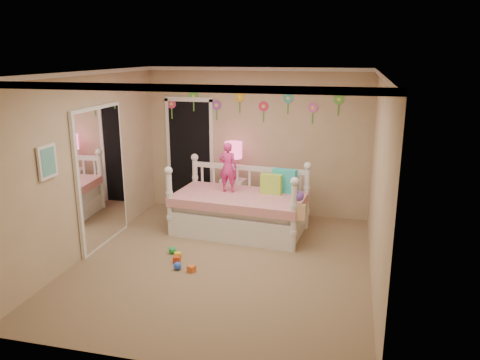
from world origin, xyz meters
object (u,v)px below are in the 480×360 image
(nightstand, at_px, (234,198))
(table_lamp, at_px, (233,155))
(child, at_px, (228,167))
(daybed, at_px, (239,198))

(nightstand, bearing_deg, table_lamp, -80.70)
(child, bearing_deg, daybed, 155.20)
(daybed, xyz_separation_m, child, (-0.22, 0.11, 0.47))
(table_lamp, bearing_deg, child, -84.02)
(child, height_order, table_lamp, child)
(daybed, relative_size, table_lamp, 3.18)
(nightstand, height_order, table_lamp, table_lamp)
(daybed, bearing_deg, nightstand, 116.46)
(child, relative_size, table_lamp, 1.23)
(daybed, distance_m, child, 0.53)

